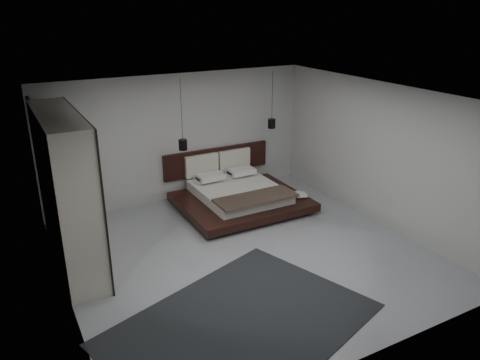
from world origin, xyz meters
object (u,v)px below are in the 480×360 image
lattice_screen (40,171)px  pendant_right (272,123)px  pendant_left (183,144)px  wardrobe (67,192)px  bed (238,194)px  rug (242,324)px

lattice_screen → pendant_right: (4.91, -0.14, 0.34)m
pendant_left → wardrobe: bearing=-155.0°
bed → rug: bearing=-117.6°
lattice_screen → rug: 4.76m
pendant_left → pendant_right: bearing=-0.0°
bed → wardrobe: (-3.58, -0.77, 1.03)m
pendant_right → wardrobe: bearing=-165.9°
bed → pendant_right: (1.08, 0.40, 1.36)m
pendant_left → lattice_screen: bearing=177.1°
bed → pendant_left: bearing=159.8°
lattice_screen → wardrobe: size_ratio=0.98×
pendant_left → wardrobe: pendant_left is taller
pendant_left → pendant_right: (2.15, -0.00, 0.19)m
pendant_left → pendant_right: same height
lattice_screen → pendant_left: bearing=-2.9°
wardrobe → pendant_left: bearing=25.0°
wardrobe → rug: wardrobe is taller
lattice_screen → pendant_right: pendant_right is taller
bed → pendant_right: bearing=20.2°
pendant_left → wardrobe: (-2.50, -1.17, -0.15)m
pendant_right → bed: bearing=-159.8°
pendant_right → pendant_left: bearing=180.0°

